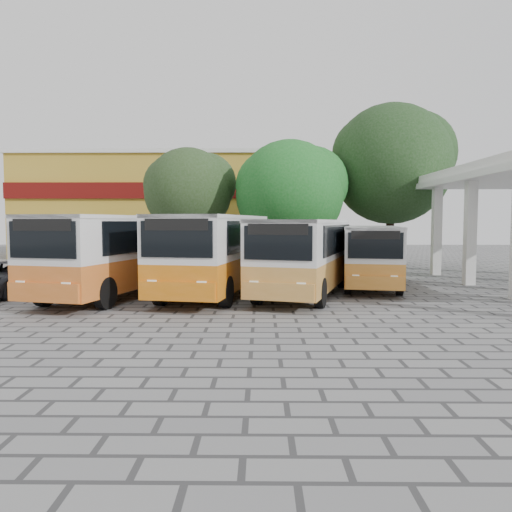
{
  "coord_description": "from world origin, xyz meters",
  "views": [
    {
      "loc": [
        -1.65,
        -16.58,
        2.9
      ],
      "look_at": [
        -1.85,
        3.43,
        1.5
      ],
      "focal_mm": 35.0,
      "sensor_mm": 36.0,
      "label": 1
    }
  ],
  "objects_px": {
    "bus_far_left": "(117,250)",
    "bus_far_right": "(372,252)",
    "bus_centre_right": "(305,252)",
    "parked_car": "(6,278)",
    "bus_centre_left": "(215,249)"
  },
  "relations": [
    {
      "from": "bus_far_left",
      "to": "bus_far_right",
      "type": "bearing_deg",
      "value": 28.56
    },
    {
      "from": "bus_centre_right",
      "to": "bus_far_right",
      "type": "height_order",
      "value": "bus_centre_right"
    },
    {
      "from": "bus_far_left",
      "to": "parked_car",
      "type": "relative_size",
      "value": 1.94
    },
    {
      "from": "bus_centre_left",
      "to": "parked_car",
      "type": "height_order",
      "value": "bus_centre_left"
    },
    {
      "from": "bus_centre_right",
      "to": "bus_far_left",
      "type": "bearing_deg",
      "value": -161.55
    },
    {
      "from": "bus_far_left",
      "to": "bus_centre_left",
      "type": "xyz_separation_m",
      "value": [
        3.79,
        0.34,
        0.01
      ]
    },
    {
      "from": "bus_centre_left",
      "to": "bus_far_right",
      "type": "relative_size",
      "value": 1.17
    },
    {
      "from": "bus_far_left",
      "to": "bus_centre_left",
      "type": "bearing_deg",
      "value": 18.93
    },
    {
      "from": "bus_far_left",
      "to": "bus_centre_right",
      "type": "relative_size",
      "value": 1.04
    },
    {
      "from": "parked_car",
      "to": "bus_centre_left",
      "type": "bearing_deg",
      "value": 6.82
    },
    {
      "from": "bus_far_right",
      "to": "bus_centre_left",
      "type": "bearing_deg",
      "value": -149.46
    },
    {
      "from": "bus_far_left",
      "to": "bus_far_right",
      "type": "distance_m",
      "value": 10.83
    },
    {
      "from": "bus_far_left",
      "to": "bus_centre_right",
      "type": "distance_m",
      "value": 7.29
    },
    {
      "from": "bus_centre_left",
      "to": "parked_car",
      "type": "xyz_separation_m",
      "value": [
        -8.28,
        -0.06,
        -1.15
      ]
    },
    {
      "from": "parked_car",
      "to": "bus_centre_right",
      "type": "bearing_deg",
      "value": 6.07
    }
  ]
}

